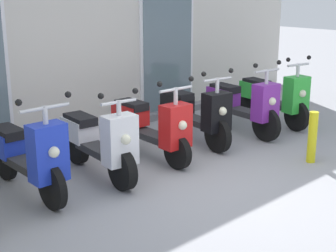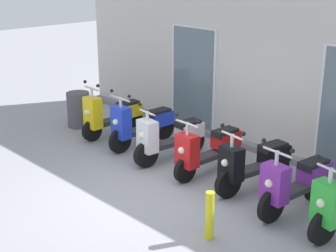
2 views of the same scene
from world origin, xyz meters
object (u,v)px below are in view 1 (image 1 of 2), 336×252
at_px(scooter_purple, 243,104).
at_px(curb_bollard, 312,137).
at_px(scooter_white, 98,141).
at_px(scooter_red, 151,125).
at_px(scooter_blue, 27,154).
at_px(scooter_green, 274,96).
at_px(traffic_cone, 294,94).
at_px(scooter_black, 195,113).

bearing_deg(scooter_purple, curb_bollard, -104.56).
height_order(scooter_white, scooter_red, scooter_red).
xyz_separation_m(scooter_blue, scooter_red, (1.84, -0.06, -0.01)).
xyz_separation_m(scooter_red, curb_bollard, (1.46, -1.60, -0.12)).
relative_size(scooter_blue, curb_bollard, 2.38).
bearing_deg(curb_bollard, scooter_blue, 153.27).
bearing_deg(curb_bollard, scooter_green, 49.95).
height_order(scooter_blue, scooter_red, scooter_blue).
height_order(scooter_purple, scooter_green, scooter_purple).
relative_size(scooter_blue, traffic_cone, 3.20).
xyz_separation_m(scooter_black, scooter_green, (1.78, -0.17, 0.01)).
bearing_deg(scooter_red, scooter_black, 4.48).
height_order(scooter_red, traffic_cone, scooter_red).
height_order(scooter_blue, traffic_cone, scooter_blue).
xyz_separation_m(scooter_green, traffic_cone, (1.30, 0.42, -0.22)).
distance_m(scooter_green, traffic_cone, 1.38).
distance_m(scooter_white, curb_bollard, 2.85).
xyz_separation_m(scooter_black, scooter_purple, (0.90, -0.19, 0.02)).
xyz_separation_m(scooter_blue, traffic_cone, (5.86, 0.27, -0.22)).
relative_size(scooter_purple, traffic_cone, 3.04).
height_order(scooter_white, scooter_black, scooter_black).
bearing_deg(scooter_black, scooter_purple, -11.76).
bearing_deg(scooter_purple, scooter_black, 168.24).
xyz_separation_m(scooter_white, scooter_black, (1.86, 0.12, 0.01)).
xyz_separation_m(scooter_white, scooter_red, (0.92, 0.04, 0.02)).
distance_m(scooter_white, scooter_purple, 2.77).
distance_m(scooter_red, scooter_purple, 1.85).
relative_size(scooter_black, scooter_green, 0.99).
bearing_deg(traffic_cone, scooter_purple, -168.51).
bearing_deg(traffic_cone, scooter_green, -161.88).
bearing_deg(scooter_purple, scooter_blue, 177.37).
bearing_deg(scooter_green, scooter_purple, -178.84).
bearing_deg(scooter_black, scooter_white, -176.46).
bearing_deg(scooter_black, traffic_cone, 4.74).
relative_size(scooter_white, scooter_purple, 1.03).
distance_m(scooter_black, scooter_purple, 0.92).
distance_m(scooter_white, scooter_black, 1.87).
height_order(scooter_green, curb_bollard, scooter_green).
distance_m(scooter_blue, scooter_purple, 3.69).
bearing_deg(traffic_cone, scooter_blue, -177.33).
bearing_deg(scooter_red, scooter_blue, 178.26).
bearing_deg(scooter_black, curb_bollard, -72.97).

